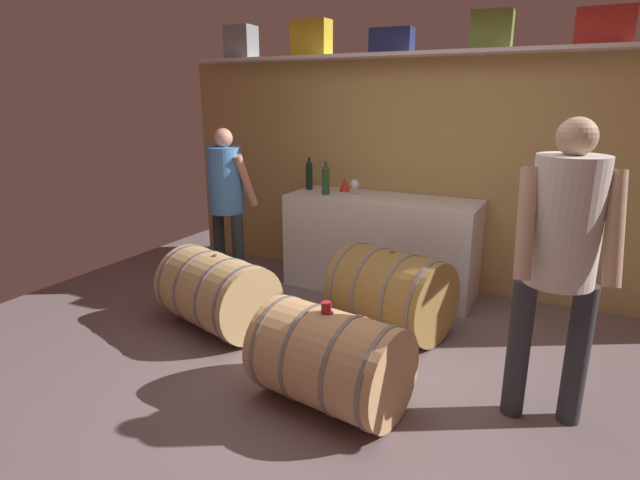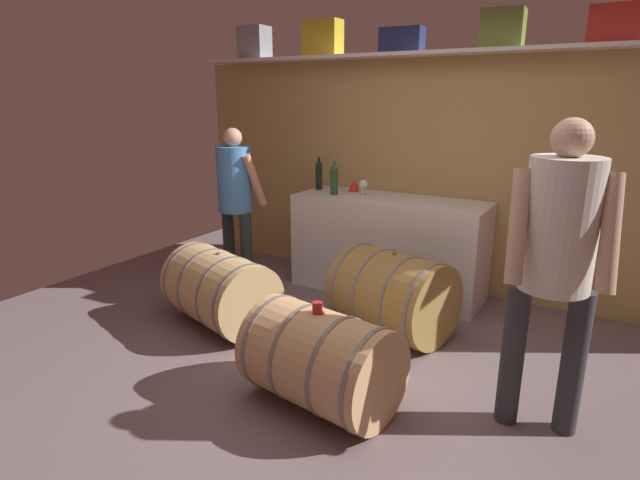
% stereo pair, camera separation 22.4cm
% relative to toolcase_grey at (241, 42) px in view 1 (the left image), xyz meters
% --- Properties ---
extents(ground_plane, '(6.64, 7.37, 0.02)m').
position_rel_toolcase_grey_xyz_m(ground_plane, '(2.07, -1.41, -2.35)').
color(ground_plane, '#6E5D60').
extents(back_wall_panel, '(5.44, 0.10, 2.15)m').
position_rel_toolcase_grey_xyz_m(back_wall_panel, '(2.07, 0.15, -1.27)').
color(back_wall_panel, tan).
rests_on(back_wall_panel, ground).
extents(high_shelf_board, '(5.00, 0.40, 0.03)m').
position_rel_toolcase_grey_xyz_m(high_shelf_board, '(2.07, 0.00, -0.18)').
color(high_shelf_board, silver).
rests_on(high_shelf_board, back_wall_panel).
extents(toolcase_grey, '(0.30, 0.27, 0.32)m').
position_rel_toolcase_grey_xyz_m(toolcase_grey, '(0.00, 0.00, 0.00)').
color(toolcase_grey, gray).
rests_on(toolcase_grey, high_shelf_board).
extents(toolcase_yellow, '(0.37, 0.19, 0.33)m').
position_rel_toolcase_grey_xyz_m(toolcase_yellow, '(0.82, 0.00, 0.00)').
color(toolcase_yellow, yellow).
rests_on(toolcase_yellow, high_shelf_board).
extents(toolcase_navy, '(0.38, 0.20, 0.21)m').
position_rel_toolcase_grey_xyz_m(toolcase_navy, '(1.63, 0.00, -0.06)').
color(toolcase_navy, navy).
rests_on(toolcase_navy, high_shelf_board).
extents(toolcase_olive, '(0.34, 0.29, 0.30)m').
position_rel_toolcase_grey_xyz_m(toolcase_olive, '(2.49, 0.00, -0.01)').
color(toolcase_olive, olive).
rests_on(toolcase_olive, high_shelf_board).
extents(toolcase_red, '(0.41, 0.27, 0.27)m').
position_rel_toolcase_grey_xyz_m(toolcase_red, '(3.31, 0.00, -0.03)').
color(toolcase_red, red).
rests_on(toolcase_red, high_shelf_board).
extents(work_cabinet, '(1.78, 0.65, 0.90)m').
position_rel_toolcase_grey_xyz_m(work_cabinet, '(1.68, -0.24, -1.89)').
color(work_cabinet, silver).
rests_on(work_cabinet, ground).
extents(wine_bottle_green, '(0.07, 0.07, 0.32)m').
position_rel_toolcase_grey_xyz_m(wine_bottle_green, '(1.14, -0.34, -1.29)').
color(wine_bottle_green, '#29512B').
rests_on(wine_bottle_green, work_cabinet).
extents(wine_bottle_dark, '(0.07, 0.07, 0.32)m').
position_rel_toolcase_grey_xyz_m(wine_bottle_dark, '(0.87, -0.16, -1.29)').
color(wine_bottle_dark, black).
rests_on(wine_bottle_dark, work_cabinet).
extents(wine_glass, '(0.08, 0.08, 0.15)m').
position_rel_toolcase_grey_xyz_m(wine_glass, '(1.40, -0.23, -1.34)').
color(wine_glass, white).
rests_on(wine_glass, work_cabinet).
extents(red_funnel, '(0.11, 0.11, 0.13)m').
position_rel_toolcase_grey_xyz_m(red_funnel, '(1.23, -0.09, -1.38)').
color(red_funnel, red).
rests_on(red_funnel, work_cabinet).
extents(wine_barrel_near, '(0.95, 0.72, 0.61)m').
position_rel_toolcase_grey_xyz_m(wine_barrel_near, '(2.08, -2.18, -2.04)').
color(wine_barrel_near, tan).
rests_on(wine_barrel_near, ground).
extents(wine_barrel_far, '(0.99, 0.86, 0.67)m').
position_rel_toolcase_grey_xyz_m(wine_barrel_far, '(2.08, -1.07, -2.01)').
color(wine_barrel_far, olive).
rests_on(wine_barrel_far, ground).
extents(wine_barrel_flank, '(1.04, 0.84, 0.62)m').
position_rel_toolcase_grey_xyz_m(wine_barrel_flank, '(0.82, -1.64, -2.03)').
color(wine_barrel_flank, tan).
rests_on(wine_barrel_flank, ground).
extents(tasting_cup, '(0.06, 0.06, 0.06)m').
position_rel_toolcase_grey_xyz_m(tasting_cup, '(2.05, -2.18, -1.71)').
color(tasting_cup, red).
rests_on(tasting_cup, wine_barrel_near).
extents(winemaker_pouring, '(0.54, 0.46, 1.71)m').
position_rel_toolcase_grey_xyz_m(winemaker_pouring, '(3.23, -1.75, -1.29)').
color(winemaker_pouring, '#303237').
rests_on(winemaker_pouring, ground).
extents(visitor_tasting, '(0.49, 0.42, 1.53)m').
position_rel_toolcase_grey_xyz_m(visitor_tasting, '(0.33, -0.81, -1.40)').
color(visitor_tasting, '#2B3436').
rests_on(visitor_tasting, ground).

